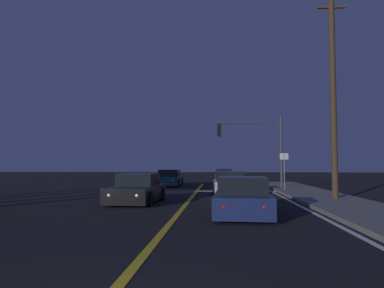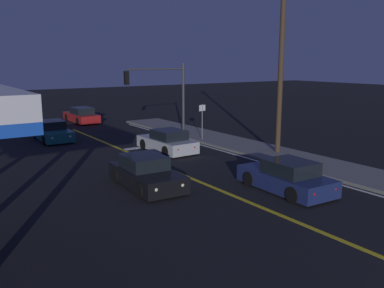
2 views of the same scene
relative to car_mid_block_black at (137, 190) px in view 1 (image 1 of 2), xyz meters
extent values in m
cube|color=slate|center=(9.05, -2.15, -0.51)|extent=(3.20, 40.15, 0.15)
cube|color=gold|center=(2.31, -2.15, -0.58)|extent=(0.20, 37.92, 0.01)
cube|color=white|center=(7.20, -2.15, -0.58)|extent=(0.16, 37.92, 0.01)
cube|color=white|center=(4.88, 7.50, -0.58)|extent=(5.15, 0.50, 0.01)
cube|color=black|center=(0.00, -0.06, -0.14)|extent=(2.08, 4.34, 0.68)
cube|color=black|center=(0.01, 0.19, 0.46)|extent=(1.71, 2.03, 0.60)
cylinder|color=black|center=(0.81, -1.42, -0.26)|extent=(0.25, 0.65, 0.64)
cylinder|color=black|center=(-0.95, -1.34, -0.26)|extent=(0.25, 0.65, 0.64)
cylinder|color=black|center=(0.94, 1.22, -0.26)|extent=(0.25, 0.65, 0.64)
cylinder|color=black|center=(-0.82, 1.30, -0.26)|extent=(0.25, 0.65, 0.64)
sphere|color=#FFF4CC|center=(0.48, -2.16, -0.06)|extent=(0.18, 0.18, 0.18)
sphere|color=#FFF4CC|center=(-0.69, -2.10, -0.06)|extent=(0.18, 0.18, 0.18)
sphere|color=red|center=(0.68, 1.99, -0.06)|extent=(0.14, 0.14, 0.14)
sphere|color=red|center=(-0.49, 2.04, -0.06)|extent=(0.14, 0.14, 0.14)
cube|color=navy|center=(4.58, -3.81, -0.14)|extent=(2.05, 4.31, 0.68)
cube|color=black|center=(4.57, -4.07, 0.46)|extent=(1.69, 2.02, 0.60)
cylinder|color=black|center=(3.76, -2.46, -0.26)|extent=(0.25, 0.65, 0.64)
cylinder|color=black|center=(5.51, -2.54, -0.26)|extent=(0.25, 0.65, 0.64)
cylinder|color=black|center=(3.65, -5.09, -0.26)|extent=(0.25, 0.65, 0.64)
cylinder|color=black|center=(5.40, -5.16, -0.26)|extent=(0.25, 0.65, 0.64)
sphere|color=#FFF4CC|center=(4.09, -1.73, -0.06)|extent=(0.18, 0.18, 0.18)
sphere|color=#FFF4CC|center=(5.25, -1.78, -0.06)|extent=(0.18, 0.18, 0.18)
sphere|color=red|center=(3.91, -5.85, -0.06)|extent=(0.14, 0.14, 0.14)
sphere|color=red|center=(5.07, -5.90, -0.06)|extent=(0.14, 0.14, 0.14)
cube|color=#B2B5BA|center=(4.40, 5.68, -0.14)|extent=(1.99, 4.21, 0.68)
cube|color=black|center=(4.41, 5.43, 0.46)|extent=(1.66, 1.96, 0.60)
cylinder|color=black|center=(3.49, 6.94, -0.26)|extent=(0.24, 0.65, 0.64)
cylinder|color=black|center=(5.23, 6.99, -0.26)|extent=(0.24, 0.65, 0.64)
cylinder|color=black|center=(3.57, 4.36, -0.26)|extent=(0.24, 0.65, 0.64)
cylinder|color=black|center=(5.31, 4.42, -0.26)|extent=(0.24, 0.65, 0.64)
sphere|color=#FFF4CC|center=(3.76, 7.68, -0.06)|extent=(0.18, 0.18, 0.18)
sphere|color=#FFF4CC|center=(4.91, 7.71, -0.06)|extent=(0.18, 0.18, 0.18)
sphere|color=red|center=(3.89, 3.64, -0.06)|extent=(0.14, 0.14, 0.14)
sphere|color=red|center=(5.04, 3.67, -0.06)|extent=(0.14, 0.14, 0.14)
cube|color=maroon|center=(4.25, 20.42, -0.14)|extent=(1.83, 4.70, 0.68)
cube|color=black|center=(4.26, 20.14, 0.46)|extent=(1.54, 2.17, 0.60)
cylinder|color=black|center=(3.41, 21.85, -0.26)|extent=(0.23, 0.64, 0.64)
cylinder|color=black|center=(5.04, 21.88, -0.26)|extent=(0.23, 0.64, 0.64)
cylinder|color=black|center=(3.47, 18.96, -0.26)|extent=(0.23, 0.64, 0.64)
cylinder|color=black|center=(5.10, 18.99, -0.26)|extent=(0.23, 0.64, 0.64)
sphere|color=#FFF4CC|center=(3.67, 22.68, -0.06)|extent=(0.18, 0.18, 0.18)
sphere|color=#FFF4CC|center=(4.76, 22.70, -0.06)|extent=(0.18, 0.18, 0.18)
sphere|color=red|center=(3.75, 18.13, -0.06)|extent=(0.14, 0.14, 0.14)
sphere|color=red|center=(4.84, 18.14, -0.06)|extent=(0.14, 0.14, 0.14)
cube|color=#195960|center=(-0.32, 13.10, -0.14)|extent=(1.93, 4.18, 0.68)
cube|color=black|center=(-0.31, 13.35, 0.46)|extent=(1.63, 1.93, 0.60)
cylinder|color=black|center=(0.54, 11.80, -0.26)|extent=(0.23, 0.64, 0.64)
cylinder|color=black|center=(-1.21, 11.83, -0.26)|extent=(0.23, 0.64, 0.64)
cylinder|color=black|center=(0.58, 14.37, -0.26)|extent=(0.23, 0.64, 0.64)
cylinder|color=black|center=(-1.17, 14.40, -0.26)|extent=(0.23, 0.64, 0.64)
sphere|color=#FFF4CC|center=(0.23, 11.08, -0.06)|extent=(0.18, 0.18, 0.18)
sphere|color=#FFF4CC|center=(-0.92, 11.10, -0.06)|extent=(0.18, 0.18, 0.18)
sphere|color=red|center=(0.29, 15.12, -0.06)|extent=(0.14, 0.14, 0.14)
sphere|color=red|center=(-0.86, 15.13, -0.06)|extent=(0.14, 0.14, 0.14)
cylinder|color=#38383D|center=(8.25, 9.80, 2.03)|extent=(0.18, 0.18, 5.21)
cylinder|color=#38383D|center=(6.03, 9.80, 4.23)|extent=(4.45, 0.12, 0.12)
cube|color=black|center=(3.80, 9.80, 3.68)|extent=(0.28, 0.28, 0.90)
sphere|color=red|center=(3.80, 9.80, 3.95)|extent=(0.22, 0.22, 0.22)
sphere|color=#4C2D05|center=(3.80, 9.80, 3.68)|extent=(0.22, 0.22, 0.22)
sphere|color=#0A3814|center=(3.80, 9.80, 3.41)|extent=(0.22, 0.22, 0.22)
cylinder|color=#42301E|center=(9.35, 1.35, 4.89)|extent=(0.30, 0.30, 10.95)
cube|color=#42301E|center=(9.35, 1.35, 8.97)|extent=(1.36, 0.12, 0.12)
cylinder|color=slate|center=(7.95, 7.00, 0.68)|extent=(0.06, 0.06, 2.53)
cube|color=white|center=(7.95, 7.00, 1.70)|extent=(0.56, 0.13, 0.40)
camera|label=1|loc=(3.77, -16.63, 1.18)|focal=33.93mm
camera|label=2|loc=(-8.05, -15.53, 4.78)|focal=38.82mm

